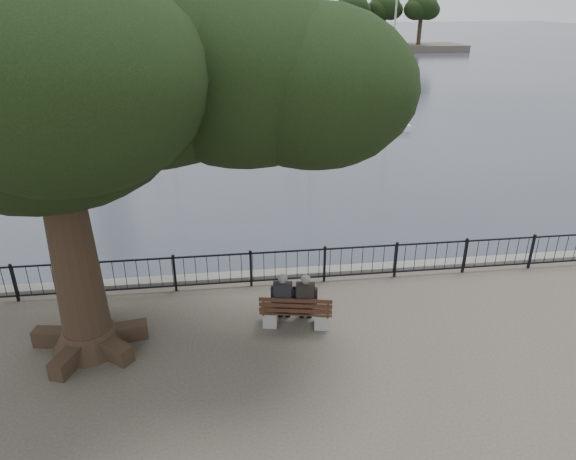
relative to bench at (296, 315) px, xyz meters
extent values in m
cube|color=#65635D|center=(0.07, 2.50, -0.81)|extent=(200.00, 0.40, 1.20)
plane|color=#282D37|center=(0.07, 102.50, -1.31)|extent=(260.00, 260.00, 0.00)
cube|color=black|center=(0.07, 2.00, 0.67)|extent=(22.00, 0.04, 0.04)
cube|color=black|center=(0.07, 2.00, -0.16)|extent=(22.00, 0.04, 0.04)
cube|color=gray|center=(-0.59, 0.16, -0.12)|extent=(0.40, 0.48, 0.38)
cube|color=gray|center=(0.60, -0.08, -0.12)|extent=(0.40, 0.48, 0.38)
cube|color=black|center=(0.01, 0.04, 0.11)|extent=(1.74, 0.79, 0.04)
cube|color=black|center=(-0.04, -0.21, 0.39)|extent=(1.65, 0.37, 0.37)
cube|color=black|center=(-0.29, 0.11, 0.22)|extent=(0.38, 0.34, 0.22)
cube|color=black|center=(-0.31, 0.01, 0.58)|extent=(0.45, 0.30, 0.56)
sphere|color=#A67B68|center=(-0.30, 0.04, 0.97)|extent=(0.21, 0.21, 0.21)
ellipsoid|color=slate|center=(-0.31, 0.02, 1.00)|extent=(0.22, 0.22, 0.19)
cube|color=black|center=(-0.24, 0.37, -0.10)|extent=(0.37, 0.46, 0.42)
cube|color=black|center=(0.22, 0.00, 0.22)|extent=(0.38, 0.34, 0.22)
cube|color=black|center=(0.20, -0.10, 0.58)|extent=(0.45, 0.30, 0.56)
sphere|color=#A67B68|center=(0.21, -0.06, 0.97)|extent=(0.21, 0.21, 0.21)
ellipsoid|color=slate|center=(0.20, -0.08, 1.00)|extent=(0.22, 0.22, 0.19)
cube|color=black|center=(0.28, 0.27, -0.10)|extent=(0.37, 0.46, 0.42)
cone|color=black|center=(-4.67, -0.16, -0.07)|extent=(1.64, 1.64, 0.48)
cone|color=black|center=(-4.67, -0.16, 2.58)|extent=(1.06, 1.06, 5.79)
ellipsoid|color=black|center=(-4.67, -0.16, 5.28)|extent=(5.59, 5.59, 4.36)
ellipsoid|color=black|center=(-2.83, 0.22, 5.67)|extent=(5.02, 5.02, 3.91)
ellipsoid|color=black|center=(-1.00, -0.07, 5.48)|extent=(4.44, 4.44, 3.46)
ellipsoid|color=black|center=(0.25, -0.45, 5.28)|extent=(3.86, 3.86, 3.01)
ellipsoid|color=black|center=(-5.53, 1.57, 5.86)|extent=(4.44, 4.44, 3.46)
ellipsoid|color=black|center=(-3.80, -1.80, 5.67)|extent=(4.44, 4.44, 3.46)
ellipsoid|color=black|center=(-2.06, 1.19, 6.06)|extent=(4.24, 4.24, 3.31)
cube|color=#65635D|center=(-17.93, 61.50, -0.71)|extent=(9.77, 9.77, 1.40)
cube|color=#65635D|center=(2.07, 49.50, -0.71)|extent=(5.78, 5.78, 1.40)
cube|color=gray|center=(2.07, 49.50, 1.72)|extent=(2.12, 2.50, 3.85)
cube|color=#65635D|center=(2.07, 49.50, 3.79)|extent=(2.50, 2.88, 0.30)
cube|color=gray|center=(2.07, 49.79, 4.62)|extent=(1.25, 2.12, 1.35)
cube|color=gray|center=(2.07, 48.83, 5.29)|extent=(1.44, 0.96, 1.54)
sphere|color=gray|center=(2.07, 48.44, 6.35)|extent=(1.64, 1.64, 1.64)
cube|color=white|center=(-7.01, 16.43, -1.21)|extent=(2.23, 5.63, 0.61)
cube|color=white|center=(-7.01, 16.43, -0.71)|extent=(1.40, 2.36, 0.46)
cylinder|color=#ACADBB|center=(-7.01, 16.13, 3.74)|extent=(0.12, 0.12, 9.31)
cube|color=white|center=(-4.74, 23.28, -1.21)|extent=(2.95, 5.53, 0.59)
cube|color=white|center=(-4.74, 23.28, -0.71)|extent=(1.66, 2.39, 0.44)
cylinder|color=#ACADBB|center=(-4.74, 22.98, 4.40)|extent=(0.12, 0.12, 10.63)
cube|color=white|center=(3.70, 20.05, -1.21)|extent=(2.96, 5.19, 0.56)
cube|color=white|center=(3.70, 20.05, -0.71)|extent=(1.63, 2.26, 0.42)
cylinder|color=#ACADBB|center=(3.70, 19.77, 3.64)|extent=(0.11, 0.11, 9.10)
cube|color=white|center=(10.13, 25.45, -1.21)|extent=(1.72, 5.78, 0.64)
cube|color=white|center=(10.13, 25.45, -0.71)|extent=(1.22, 2.36, 0.48)
cylinder|color=#ACADBB|center=(10.13, 25.13, 3.84)|extent=(0.13, 0.13, 9.50)
cube|color=white|center=(-12.56, 30.41, -1.21)|extent=(2.06, 4.97, 0.54)
cube|color=white|center=(-12.56, 30.41, -0.71)|extent=(1.27, 2.09, 0.40)
cylinder|color=#ACADBB|center=(-12.56, 30.14, 4.39)|extent=(0.11, 0.11, 10.60)
cube|color=white|center=(3.66, 29.76, -1.21)|extent=(2.74, 5.33, 0.57)
cube|color=white|center=(3.66, 29.76, -0.71)|extent=(1.57, 2.30, 0.43)
cylinder|color=#ACADBB|center=(3.66, 29.47, 3.61)|extent=(0.11, 0.11, 9.04)
cube|color=white|center=(5.08, 34.76, -1.21)|extent=(2.90, 6.08, 0.65)
cube|color=white|center=(5.08, 34.76, -0.71)|extent=(1.70, 2.60, 0.49)
cylinder|color=#ACADBB|center=(5.08, 34.43, 4.61)|extent=(0.13, 0.13, 11.04)
cube|color=white|center=(-7.91, 39.10, -1.21)|extent=(3.36, 5.54, 0.60)
cube|color=white|center=(-7.91, 39.10, -0.71)|extent=(1.82, 2.44, 0.45)
cylinder|color=#ACADBB|center=(-7.91, 38.80, 5.34)|extent=(0.12, 0.12, 12.50)
cube|color=#433D34|center=(25.07, 79.50, -0.81)|extent=(30.00, 8.00, 1.20)
cylinder|color=black|center=(20.07, 77.50, 1.69)|extent=(0.70, 0.70, 4.00)
ellipsoid|color=black|center=(20.07, 77.50, 5.69)|extent=(5.20, 5.20, 4.16)
cylinder|color=black|center=(26.07, 79.50, 1.69)|extent=(0.70, 0.70, 4.00)
ellipsoid|color=black|center=(26.07, 79.50, 5.69)|extent=(5.20, 5.20, 4.16)
cylinder|color=black|center=(32.07, 78.50, 1.69)|extent=(0.70, 0.70, 4.00)
ellipsoid|color=black|center=(32.07, 78.50, 5.69)|extent=(5.20, 5.20, 4.16)
camera|label=1|loc=(-1.47, -10.08, 6.77)|focal=32.00mm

